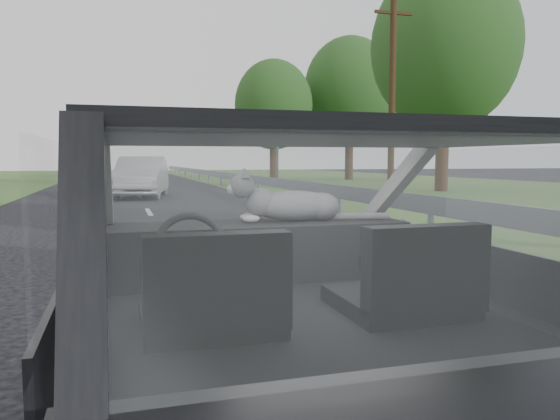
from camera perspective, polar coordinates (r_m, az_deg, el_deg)
subject_car at (r=2.40m, az=1.45°, el=-9.52°), size 1.80×4.00×1.45m
dashboard at (r=2.96m, az=-2.28°, el=-4.20°), size 1.58×0.45×0.30m
driver_seat at (r=1.99m, az=-7.03°, el=-8.02°), size 0.50×0.72×0.42m
passenger_seat at (r=2.26m, az=13.54°, el=-6.53°), size 0.50×0.72×0.42m
steering_wheel at (r=2.59m, az=-9.31°, el=-4.07°), size 0.36×0.36×0.04m
cat at (r=3.00m, az=1.57°, el=0.66°), size 0.66×0.26×0.29m
guardrail at (r=13.22m, az=5.85°, el=1.95°), size 0.05×90.00×0.32m
other_car at (r=20.26m, az=-14.28°, el=3.39°), size 2.47×4.67×1.46m
highway_sign at (r=27.62m, az=-0.26°, el=4.96°), size 0.44×0.92×2.39m
utility_pole at (r=20.20m, az=11.63°, el=11.59°), size 0.31×0.31×7.20m
tree_1 at (r=24.45m, az=16.77°, el=12.86°), size 6.38×6.38×9.32m
tree_2 at (r=33.93m, az=-0.66°, el=9.13°), size 5.55×5.55×7.25m
tree_3 at (r=37.40m, az=7.28°, el=10.26°), size 6.64×6.64×9.25m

